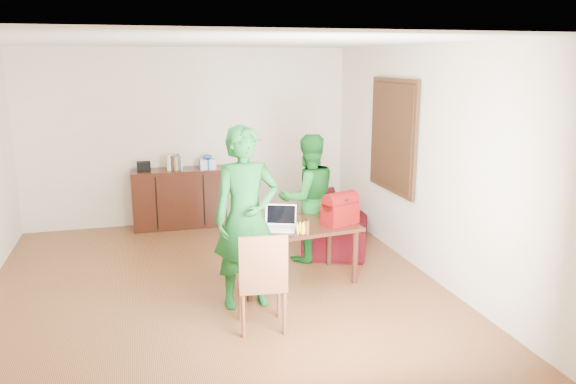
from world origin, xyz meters
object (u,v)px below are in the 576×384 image
object	(u,v)px
person_near	(246,218)
red_bag	(340,211)
bottle	(307,226)
sofa	(339,219)
table	(293,232)
chair	(262,300)
person_far	(308,198)
laptop	(279,225)

from	to	relation	value
person_near	red_bag	distance (m)	1.25
bottle	red_bag	size ratio (longest dim) A/B	0.43
person_near	sofa	distance (m)	2.57
table	bottle	world-z (taller)	bottle
red_bag	table	bearing A→B (deg)	152.59
chair	person_far	bearing A→B (deg)	65.89
table	person_far	world-z (taller)	person_far
person_near	sofa	world-z (taller)	person_near
person_near	laptop	bearing A→B (deg)	36.34
person_far	chair	bearing A→B (deg)	51.35
chair	laptop	xyz separation A→B (m)	(0.42, 0.95, 0.43)
person_far	sofa	world-z (taller)	person_far
person_near	sofa	size ratio (longest dim) A/B	0.91
table	person_far	size ratio (longest dim) A/B	0.95
bottle	person_far	bearing A→B (deg)	72.04
sofa	chair	bearing A→B (deg)	169.79
person_near	red_bag	bearing A→B (deg)	15.56
person_near	red_bag	xyz separation A→B (m)	(1.18, 0.41, -0.12)
person_far	sofa	bearing A→B (deg)	-143.75
laptop	sofa	xyz separation A→B (m)	(1.25, 1.45, -0.42)
bottle	sofa	xyz separation A→B (m)	(1.00, 1.69, -0.46)
chair	table	bearing A→B (deg)	66.09
person_near	red_bag	size ratio (longest dim) A/B	4.76
table	red_bag	size ratio (longest dim) A/B	3.87
table	sofa	distance (m)	1.75
table	chair	distance (m)	1.25
person_near	bottle	world-z (taller)	person_near
table	bottle	xyz separation A→B (m)	(0.06, -0.34, 0.17)
person_far	sofa	distance (m)	1.08
table	bottle	distance (m)	0.38
person_near	laptop	xyz separation A→B (m)	(0.44, 0.37, -0.22)
red_bag	bottle	bearing A→B (deg)	-171.24
person_far	laptop	world-z (taller)	person_far
person_far	laptop	distance (m)	0.97
bottle	sofa	world-z (taller)	bottle
chair	person_far	xyz separation A→B (m)	(0.99, 1.73, 0.53)
bottle	person_near	bearing A→B (deg)	-169.34
person_near	sofa	xyz separation A→B (m)	(1.69, 1.82, -0.64)
table	red_bag	xyz separation A→B (m)	(0.55, -0.06, 0.23)
table	person_far	xyz separation A→B (m)	(0.39, 0.68, 0.22)
red_bag	chair	bearing A→B (deg)	-160.28
person_near	person_far	bearing A→B (deg)	44.83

